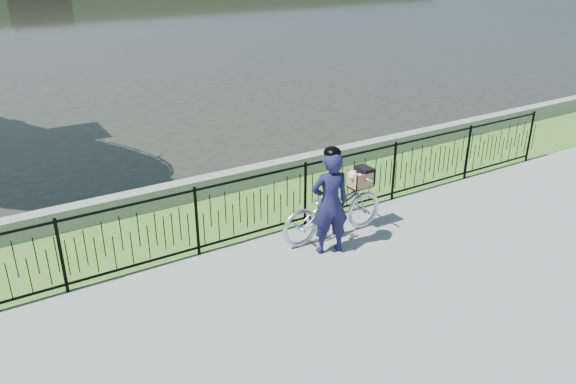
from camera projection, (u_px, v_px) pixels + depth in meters
ground at (308, 283)px, 8.10m from camera, size 120.00×120.00×0.00m
grass_strip at (228, 215)px, 10.12m from camera, size 60.00×2.00×0.01m
water at (5, 27)px, 33.79m from camera, size 120.00×120.00×0.00m
quay_wall at (205, 187)px, 10.82m from camera, size 60.00×0.30×0.40m
fence at (254, 207)px, 9.12m from camera, size 14.00×0.06×1.15m
bicycle_rig at (333, 208)px, 9.22m from camera, size 1.94×0.67×1.13m
cyclist at (330, 202)px, 8.62m from camera, size 0.69×0.54×1.74m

